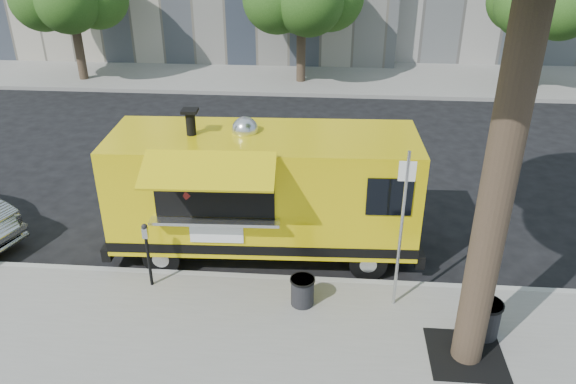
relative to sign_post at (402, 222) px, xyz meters
The scene contains 9 objects.
ground 2.87m from the sign_post, 135.00° to the left, with size 120.00×120.00×0.00m, color black.
curb 2.44m from the sign_post, 158.20° to the left, with size 60.00×0.14×0.16m, color #999993.
far_sidewalk 15.23m from the sign_post, 95.88° to the left, with size 60.00×5.00×0.15m, color gray.
tree_well 2.35m from the sign_post, 49.97° to the right, with size 1.20×1.20×0.02m, color black.
sign_post is the anchor object (origin of this frame).
parking_meter 4.64m from the sign_post, behind, with size 0.11×0.11×1.33m.
food_truck 3.12m from the sign_post, 146.27° to the left, with size 6.43×3.10×3.13m.
trash_bin_left 2.18m from the sign_post, behind, with size 0.45×0.45×0.54m.
trash_bin_right 2.09m from the sign_post, 26.97° to the right, with size 0.54×0.54×0.65m.
Camera 1 is at (0.29, -9.83, 6.63)m, focal length 35.00 mm.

